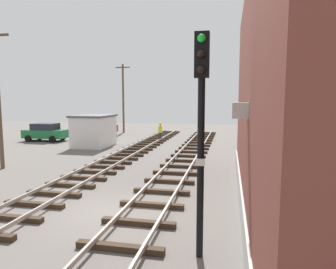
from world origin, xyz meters
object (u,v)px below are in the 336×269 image
parked_car_red (99,127)px  parked_car_green (45,132)px  control_hut (94,131)px  signal_mast (201,121)px  brick_building (323,96)px  utility_pole_far (123,97)px  track_worker_foreground (160,132)px

parked_car_red → parked_car_green: (-2.82, -6.21, 0.00)m
control_hut → parked_car_red: 9.09m
control_hut → parked_car_green: 6.62m
signal_mast → control_hut: 20.27m
parked_car_red → parked_car_green: size_ratio=1.00×
brick_building → utility_pole_far: bearing=123.4°
signal_mast → brick_building: size_ratio=0.35×
brick_building → signal_mast: bearing=-135.9°
utility_pole_far → brick_building: bearing=-56.6°
utility_pole_far → track_worker_foreground: (6.25, -6.73, -3.46)m
parked_car_red → signal_mast: bearing=-60.4°
signal_mast → parked_car_green: bearing=131.9°
parked_car_green → utility_pole_far: utility_pole_far is taller
brick_building → parked_car_red: size_ratio=3.90×
parked_car_red → utility_pole_far: size_ratio=0.50×
signal_mast → parked_car_green: signal_mast is taller
brick_building → utility_pole_far: 29.15m
control_hut → utility_pole_far: size_ratio=0.45×
control_hut → track_worker_foreground: (4.97, 4.39, -0.46)m
signal_mast → control_hut: bearing=122.9°
parked_car_green → track_worker_foreground: size_ratio=2.25×
brick_building → track_worker_foreground: (-9.78, 17.62, -3.29)m
signal_mast → control_hut: signal_mast is taller
signal_mast → parked_car_red: (-14.36, 25.33, -2.68)m
parked_car_green → track_worker_foreground: bearing=11.1°
brick_building → track_worker_foreground: brick_building is taller
utility_pole_far → track_worker_foreground: bearing=-47.1°
parked_car_red → utility_pole_far: utility_pole_far is taller
brick_building → parked_car_green: brick_building is taller
brick_building → track_worker_foreground: bearing=119.0°
parked_car_green → signal_mast: bearing=-48.1°
brick_building → parked_car_red: brick_building is taller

